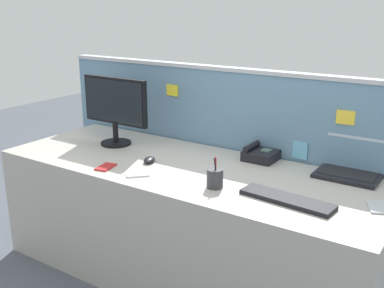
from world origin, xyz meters
TOP-DOWN VIEW (x-y plane):
  - ground_plane at (0.00, 0.00)m, footprint 10.00×10.00m
  - desk at (0.00, 0.00)m, footprint 2.28×0.83m
  - cubicle_divider at (0.00, 0.45)m, footprint 2.56×0.08m
  - desktop_monitor at (-0.63, 0.11)m, footprint 0.50×0.20m
  - laptop at (0.82, 0.38)m, footprint 0.33×0.26m
  - desk_phone at (0.30, 0.33)m, footprint 0.18×0.18m
  - keyboard_main at (0.67, -0.15)m, footprint 0.46×0.16m
  - computer_mouse_right_hand at (-0.22, -0.07)m, footprint 0.09×0.11m
  - pen_cup at (0.29, -0.19)m, footprint 0.08×0.08m
  - cell_phone_red_case at (-0.37, -0.28)m, footprint 0.10×0.14m
  - cell_phone_white_slab at (-0.14, -0.27)m, footprint 0.14×0.13m
  - cell_phone_silver_slab at (1.04, 0.01)m, footprint 0.12×0.16m

SIDE VIEW (x-z plane):
  - ground_plane at x=0.00m, z-range 0.00..0.00m
  - desk at x=0.00m, z-range 0.00..0.70m
  - cubicle_divider at x=0.00m, z-range 0.00..1.22m
  - cell_phone_red_case at x=-0.37m, z-range 0.70..0.71m
  - cell_phone_white_slab at x=-0.14m, z-range 0.70..0.71m
  - cell_phone_silver_slab at x=1.04m, z-range 0.70..0.71m
  - keyboard_main at x=0.67m, z-range 0.70..0.72m
  - computer_mouse_right_hand at x=-0.22m, z-range 0.70..0.73m
  - desk_phone at x=0.30m, z-range 0.69..0.78m
  - pen_cup at x=0.29m, z-range 0.67..0.83m
  - laptop at x=0.82m, z-range 0.64..0.86m
  - desktop_monitor at x=-0.63m, z-range 0.74..1.18m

